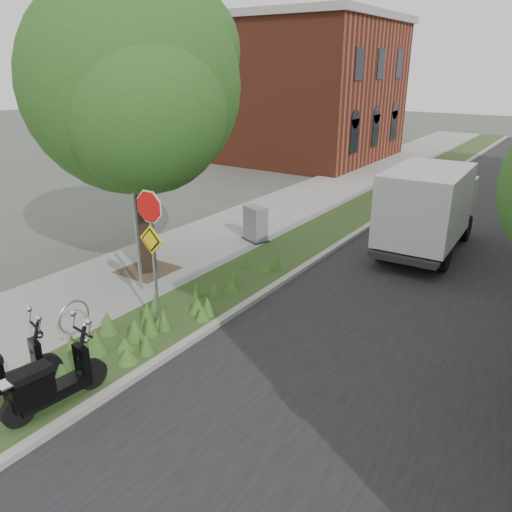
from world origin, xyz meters
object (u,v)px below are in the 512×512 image
at_px(scooter_near, 44,389).
at_px(utility_cabinet, 255,224).
at_px(box_truck, 429,205).
at_px(sign_assembly, 151,232).

relative_size(scooter_near, utility_cabinet, 1.65).
bearing_deg(utility_cabinet, scooter_near, -77.51).
relative_size(scooter_near, box_truck, 0.36).
xyz_separation_m(sign_assembly, utility_cabinet, (-1.53, 6.06, -1.66)).
height_order(sign_assembly, utility_cabinet, sign_assembly).
height_order(sign_assembly, box_truck, sign_assembly).
bearing_deg(scooter_near, box_truck, 76.47).
bearing_deg(box_truck, scooter_near, -103.53).
relative_size(sign_assembly, utility_cabinet, 2.81).
height_order(box_truck, utility_cabinet, box_truck).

